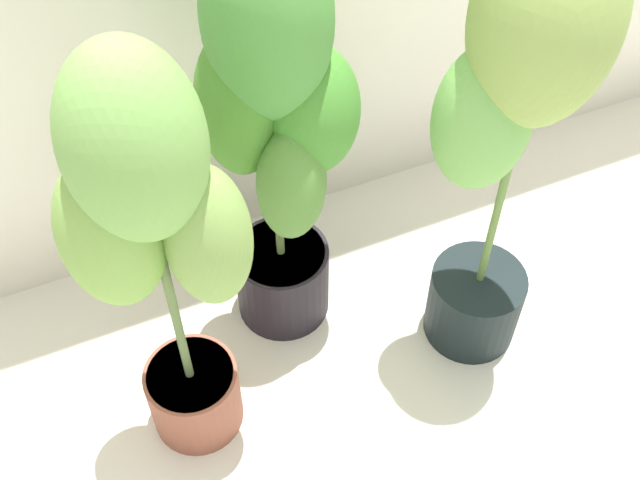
{
  "coord_description": "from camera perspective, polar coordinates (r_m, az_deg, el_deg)",
  "views": [
    {
      "loc": [
        -0.38,
        -0.49,
        1.58
      ],
      "look_at": [
        0.01,
        0.42,
        0.38
      ],
      "focal_mm": 45.01,
      "sensor_mm": 36.0,
      "label": 1
    }
  ],
  "objects": [
    {
      "name": "potted_plant_back_right",
      "position": [
        1.44,
        13.5,
        8.31
      ],
      "size": [
        0.34,
        0.34,
        1.04
      ],
      "color": "black",
      "rests_on": "ground"
    },
    {
      "name": "potted_plant_back_center",
      "position": [
        1.5,
        -3.04,
        7.91
      ],
      "size": [
        0.37,
        0.31,
        1.01
      ],
      "color": "black",
      "rests_on": "ground"
    },
    {
      "name": "potted_plant_back_left",
      "position": [
        1.31,
        -11.5,
        -0.09
      ],
      "size": [
        0.33,
        0.23,
        0.98
      ],
      "color": "brown",
      "rests_on": "ground"
    }
  ]
}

